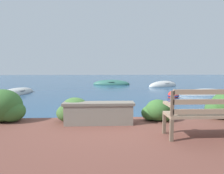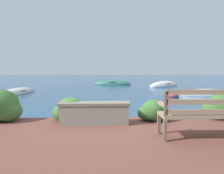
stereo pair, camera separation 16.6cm
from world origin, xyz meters
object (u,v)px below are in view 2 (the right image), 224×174
park_bench (206,112)px  mooring_buoy (173,96)px  rowboat_nearest (207,94)px  rowboat_mid (17,93)px  rowboat_outer (112,84)px  rowboat_far (164,86)px

park_bench → mooring_buoy: (1.60, 6.49, -0.61)m
rowboat_nearest → rowboat_mid: bearing=176.0°
rowboat_outer → park_bench: bearing=-79.2°
rowboat_mid → rowboat_far: bearing=123.5°
park_bench → rowboat_mid: park_bench is taller
rowboat_far → rowboat_outer: bearing=121.9°
rowboat_nearest → rowboat_mid: size_ratio=0.91×
mooring_buoy → rowboat_far: bearing=77.6°
mooring_buoy → rowboat_outer: bearing=109.4°
park_bench → rowboat_nearest: size_ratio=0.53×
park_bench → rowboat_far: bearing=75.5°
rowboat_nearest → rowboat_outer: rowboat_outer is taller
rowboat_nearest → park_bench: bearing=-117.2°
park_bench → rowboat_nearest: 8.38m
rowboat_far → park_bench: bearing=-136.9°
rowboat_far → mooring_buoy: size_ratio=5.33×
park_bench → rowboat_nearest: bearing=61.3°
rowboat_nearest → mooring_buoy: mooring_buoy is taller
rowboat_mid → mooring_buoy: bearing=88.3°
rowboat_mid → rowboat_far: rowboat_far is taller
rowboat_mid → rowboat_outer: size_ratio=1.02×
park_bench → mooring_buoy: 6.71m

